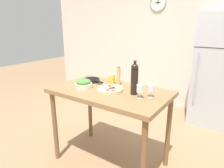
{
  "coord_description": "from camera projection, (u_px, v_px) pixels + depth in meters",
  "views": [
    {
      "loc": [
        1.24,
        -1.77,
        1.68
      ],
      "look_at": [
        0.0,
        0.04,
        1.02
      ],
      "focal_mm": 32.0,
      "sensor_mm": 36.0,
      "label": 1
    }
  ],
  "objects": [
    {
      "name": "salad_bowl",
      "position": [
        84.0,
        84.0,
        2.33
      ],
      "size": [
        0.2,
        0.2,
        0.11
      ],
      "color": "silver",
      "rests_on": "prep_counter"
    },
    {
      "name": "prep_counter",
      "position": [
        110.0,
        99.0,
        2.3
      ],
      "size": [
        1.33,
        0.79,
        0.96
      ],
      "color": "olive",
      "rests_on": "ground_plane"
    },
    {
      "name": "wine_glass_near",
      "position": [
        140.0,
        89.0,
        1.99
      ],
      "size": [
        0.07,
        0.07,
        0.14
      ],
      "color": "silver",
      "rests_on": "prep_counter"
    },
    {
      "name": "wine_bottle",
      "position": [
        134.0,
        78.0,
        2.09
      ],
      "size": [
        0.08,
        0.08,
        0.36
      ],
      "color": "black",
      "rests_on": "prep_counter"
    },
    {
      "name": "wine_glass_far",
      "position": [
        151.0,
        89.0,
        2.0
      ],
      "size": [
        0.07,
        0.07,
        0.14
      ],
      "color": "silver",
      "rests_on": "prep_counter"
    },
    {
      "name": "wall_back",
      "position": [
        175.0,
        44.0,
        3.97
      ],
      "size": [
        6.4,
        0.09,
        2.6
      ],
      "color": "silver",
      "rests_on": "ground_plane"
    },
    {
      "name": "pepper_mill",
      "position": [
        119.0,
        75.0,
        2.42
      ],
      "size": [
        0.05,
        0.05,
        0.25
      ],
      "color": "tan",
      "rests_on": "prep_counter"
    },
    {
      "name": "refrigerator",
      "position": [
        216.0,
        71.0,
        3.33
      ],
      "size": [
        0.63,
        0.69,
        1.85
      ],
      "color": "#B7BCC1",
      "rests_on": "ground_plane"
    },
    {
      "name": "salt_canister",
      "position": [
        112.0,
        79.0,
        2.47
      ],
      "size": [
        0.08,
        0.08,
        0.13
      ],
      "color": "yellow",
      "rests_on": "prep_counter"
    },
    {
      "name": "cast_iron_skillet",
      "position": [
        92.0,
        80.0,
        2.59
      ],
      "size": [
        0.33,
        0.21,
        0.04
      ],
      "color": "black",
      "rests_on": "prep_counter"
    },
    {
      "name": "ground_plane",
      "position": [
        110.0,
        161.0,
        2.55
      ],
      "size": [
        14.0,
        14.0,
        0.0
      ],
      "primitive_type": "plane",
      "color": "#9E7A56"
    },
    {
      "name": "homemade_pizza",
      "position": [
        110.0,
        89.0,
        2.23
      ],
      "size": [
        0.3,
        0.3,
        0.04
      ],
      "color": "#DBC189",
      "rests_on": "prep_counter"
    }
  ]
}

